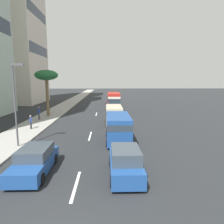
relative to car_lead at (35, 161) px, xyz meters
name	(u,v)px	position (x,y,z in m)	size (l,w,h in m)	color
ground_plane	(97,111)	(24.95, -2.68, -0.73)	(198.00, 198.00, 0.00)	#26282B
sidewalk_right	(58,110)	(24.95, 4.54, -0.66)	(162.00, 3.92, 0.15)	#9E9B93
lane_stripe_near	(76,185)	(-1.64, -2.68, -0.73)	(3.20, 0.16, 0.01)	silver
lane_stripe_mid	(90,136)	(7.94, -2.68, -0.73)	(3.20, 0.16, 0.01)	silver
lane_stripe_far	(96,114)	(21.06, -2.68, -0.73)	(3.20, 0.16, 0.01)	silver
car_lead	(35,161)	(0.00, 0.00, 0.00)	(4.51, 1.89, 1.54)	#1E478C
van_second	(114,114)	(13.76, -5.28, 0.54)	(5.15, 2.12, 2.22)	beige
minibus_third	(114,101)	(25.26, -5.65, 1.02)	(6.05, 2.26, 3.21)	silver
van_fourth	(118,126)	(6.17, -5.36, 0.64)	(5.08, 2.19, 2.39)	#1E478C
van_fifth	(112,98)	(35.39, -5.61, 0.55)	(4.86, 2.21, 2.22)	#A51E1E
car_sixth	(125,162)	(-0.58, -5.39, 0.07)	(4.23, 1.81, 1.71)	#1E478C
pedestrian_mid_block	(31,121)	(10.54, 4.09, 0.26)	(0.38, 0.32, 1.54)	#333338
pedestrian_by_tree	(39,112)	(15.90, 4.95, 0.44)	(0.38, 0.39, 1.82)	#333338
palm_tree	(46,76)	(19.01, 4.57, 5.34)	(3.38, 3.38, 6.87)	brown
street_lamp	(16,96)	(4.57, 2.87, 3.56)	(0.24, 0.97, 6.70)	#4C4C51
office_tower_far	(9,2)	(38.79, 17.88, 22.66)	(14.10, 12.39, 46.77)	silver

